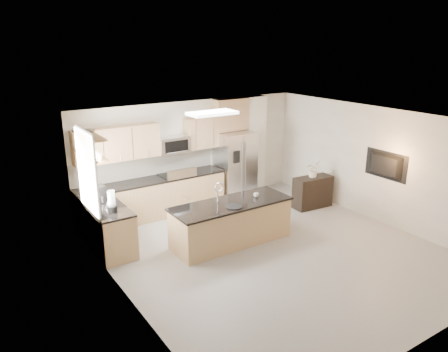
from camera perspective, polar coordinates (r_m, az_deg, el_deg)
floor at (r=8.81m, az=6.41°, el=-9.71°), size 6.50×6.50×0.00m
ceiling at (r=7.98m, az=7.04°, el=7.16°), size 6.00×6.50×0.02m
wall_back at (r=10.88m, az=-4.29°, el=2.99°), size 6.00×0.02×2.60m
wall_front at (r=6.37m, az=25.97°, el=-9.57°), size 6.00×0.02×2.60m
wall_left at (r=6.89m, az=-12.98°, el=-6.15°), size 0.02×6.50×2.60m
wall_right at (r=10.41m, az=19.52°, el=1.35°), size 0.02×6.50×2.60m
back_counter at (r=10.34m, az=-9.26°, el=-2.79°), size 3.55×0.66×1.44m
left_counter at (r=8.93m, az=-14.91°, el=-6.58°), size 0.66×1.50×0.92m
range at (r=10.58m, az=-6.16°, el=-2.19°), size 0.76×0.64×1.14m
upper_cabinets at (r=10.06m, az=-10.40°, el=4.63°), size 3.50×0.33×0.75m
microwave at (r=10.36m, az=-6.68°, el=4.05°), size 0.76×0.40×0.40m
refrigerator at (r=11.22m, az=1.43°, el=1.31°), size 0.92×0.78×1.78m
partition_column at (r=11.73m, az=3.88°, el=4.05°), size 0.60×0.30×2.60m
window at (r=8.45m, az=-17.46°, el=0.42°), size 0.04×1.15×1.65m
shelf_lower at (r=8.49m, az=-17.01°, el=2.66°), size 0.30×1.20×0.04m
shelf_upper at (r=8.41m, az=-17.23°, el=5.10°), size 0.30×1.20×0.04m
ceiling_fixture at (r=9.03m, az=-1.55°, el=8.22°), size 1.00×0.50×0.06m
island at (r=8.93m, az=0.93°, el=-6.10°), size 2.51×0.91×1.29m
credenza at (r=11.03m, az=11.48°, el=-2.06°), size 1.00×0.48×0.78m
cup at (r=9.10m, az=4.21°, el=-2.48°), size 0.13×0.13×0.09m
platter at (r=8.55m, az=1.34°, el=-4.00°), size 0.36×0.36×0.02m
blender at (r=8.37m, az=-14.45°, el=-3.43°), size 0.18×0.18×0.42m
kettle at (r=8.62m, az=-14.64°, el=-3.23°), size 0.23×0.23×0.28m
coffee_maker at (r=8.93m, az=-15.88°, el=-2.34°), size 0.21×0.25×0.35m
bowl at (r=8.48m, az=-17.43°, el=5.60°), size 0.38×0.38×0.09m
flower_vase at (r=10.83m, az=11.58°, el=1.43°), size 0.70×0.66×0.61m
television at (r=10.22m, az=20.12°, el=1.28°), size 0.14×1.08×0.62m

